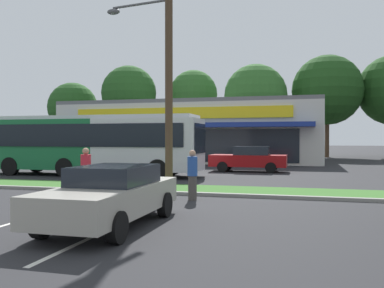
{
  "coord_description": "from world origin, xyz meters",
  "views": [
    {
      "loc": [
        8.2,
        -1.58,
        2.04
      ],
      "look_at": [
        2.89,
        18.1,
        1.75
      ],
      "focal_mm": 39.23,
      "sensor_mm": 36.0,
      "label": 1
    }
  ],
  "objects_px": {
    "city_bus": "(91,143)",
    "car_1": "(111,195)",
    "pedestrian_near_bench": "(86,173)",
    "pedestrian_by_pole": "(192,175)",
    "utility_pole": "(166,49)",
    "car_0": "(249,159)"
  },
  "relations": [
    {
      "from": "car_1",
      "to": "pedestrian_by_pole",
      "type": "distance_m",
      "value": 4.49
    },
    {
      "from": "utility_pole",
      "to": "car_1",
      "type": "height_order",
      "value": "utility_pole"
    },
    {
      "from": "city_bus",
      "to": "pedestrian_by_pole",
      "type": "relative_size",
      "value": 7.42
    },
    {
      "from": "utility_pole",
      "to": "city_bus",
      "type": "relative_size",
      "value": 0.85
    },
    {
      "from": "utility_pole",
      "to": "pedestrian_by_pole",
      "type": "bearing_deg",
      "value": -54.35
    },
    {
      "from": "utility_pole",
      "to": "pedestrian_near_bench",
      "type": "xyz_separation_m",
      "value": [
        -1.86,
        -2.96,
        -4.68
      ]
    },
    {
      "from": "car_1",
      "to": "pedestrian_near_bench",
      "type": "relative_size",
      "value": 2.68
    },
    {
      "from": "utility_pole",
      "to": "car_0",
      "type": "distance_m",
      "value": 11.06
    },
    {
      "from": "car_1",
      "to": "pedestrian_near_bench",
      "type": "height_order",
      "value": "pedestrian_near_bench"
    },
    {
      "from": "utility_pole",
      "to": "car_0",
      "type": "height_order",
      "value": "utility_pole"
    },
    {
      "from": "pedestrian_near_bench",
      "to": "pedestrian_by_pole",
      "type": "distance_m",
      "value": 3.64
    },
    {
      "from": "city_bus",
      "to": "car_1",
      "type": "height_order",
      "value": "city_bus"
    },
    {
      "from": "utility_pole",
      "to": "pedestrian_near_bench",
      "type": "bearing_deg",
      "value": -122.16
    },
    {
      "from": "utility_pole",
      "to": "pedestrian_near_bench",
      "type": "height_order",
      "value": "utility_pole"
    },
    {
      "from": "city_bus",
      "to": "pedestrian_by_pole",
      "type": "distance_m",
      "value": 10.72
    },
    {
      "from": "utility_pole",
      "to": "car_1",
      "type": "distance_m",
      "value": 8.43
    },
    {
      "from": "city_bus",
      "to": "pedestrian_by_pole",
      "type": "xyz_separation_m",
      "value": [
        7.71,
        -7.39,
        -0.94
      ]
    },
    {
      "from": "city_bus",
      "to": "car_1",
      "type": "xyz_separation_m",
      "value": [
        6.95,
        -11.82,
        -1.03
      ]
    },
    {
      "from": "car_1",
      "to": "pedestrian_by_pole",
      "type": "xyz_separation_m",
      "value": [
        0.76,
        4.43,
        0.1
      ]
    },
    {
      "from": "city_bus",
      "to": "car_0",
      "type": "xyz_separation_m",
      "value": [
        7.99,
        4.83,
        -0.98
      ]
    },
    {
      "from": "utility_pole",
      "to": "city_bus",
      "type": "bearing_deg",
      "value": 140.25
    },
    {
      "from": "utility_pole",
      "to": "pedestrian_by_pole",
      "type": "distance_m",
      "value": 5.58
    }
  ]
}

